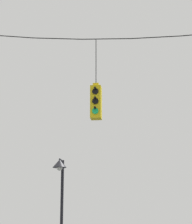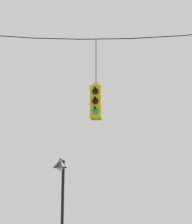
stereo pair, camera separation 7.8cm
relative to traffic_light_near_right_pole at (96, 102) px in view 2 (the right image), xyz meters
The scene contains 3 objects.
span_wire 3.01m from the traffic_light_near_right_pole, ahead, with size 11.50×0.03×0.45m.
traffic_light_near_right_pole is the anchor object (origin of this frame).
street_lamp 4.83m from the traffic_light_near_right_pole, 116.14° to the left, with size 0.55×0.94×4.33m.
Camera 2 is at (-0.23, -13.06, 1.55)m, focal length 70.00 mm.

